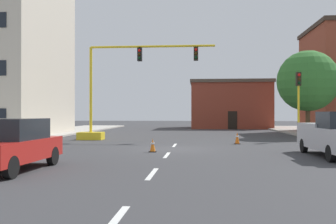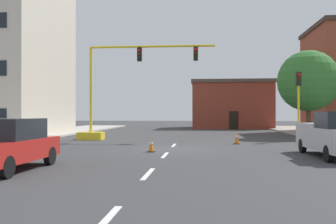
# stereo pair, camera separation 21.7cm
# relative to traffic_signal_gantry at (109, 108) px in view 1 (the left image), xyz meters

# --- Properties ---
(ground_plane) EXTENTS (160.00, 160.00, 0.00)m
(ground_plane) POSITION_rel_traffic_signal_gantry_xyz_m (5.11, -6.95, -2.29)
(ground_plane) COLOR #38383A
(sidewalk_left) EXTENTS (6.00, 56.00, 0.14)m
(sidewalk_left) POSITION_rel_traffic_signal_gantry_xyz_m (-7.57, 1.05, -2.22)
(sidewalk_left) COLOR #B2ADA3
(sidewalk_left) RESTS_ON ground_plane
(lane_stripe_seg_0) EXTENTS (0.16, 2.40, 0.01)m
(lane_stripe_seg_0) POSITION_rel_traffic_signal_gantry_xyz_m (5.11, -20.95, -2.29)
(lane_stripe_seg_0) COLOR silver
(lane_stripe_seg_0) RESTS_ON ground_plane
(lane_stripe_seg_1) EXTENTS (0.16, 2.40, 0.01)m
(lane_stripe_seg_1) POSITION_rel_traffic_signal_gantry_xyz_m (5.11, -15.45, -2.29)
(lane_stripe_seg_1) COLOR silver
(lane_stripe_seg_1) RESTS_ON ground_plane
(lane_stripe_seg_2) EXTENTS (0.16, 2.40, 0.01)m
(lane_stripe_seg_2) POSITION_rel_traffic_signal_gantry_xyz_m (5.11, -9.95, -2.29)
(lane_stripe_seg_2) COLOR silver
(lane_stripe_seg_2) RESTS_ON ground_plane
(lane_stripe_seg_3) EXTENTS (0.16, 2.40, 0.01)m
(lane_stripe_seg_3) POSITION_rel_traffic_signal_gantry_xyz_m (5.11, -4.45, -2.29)
(lane_stripe_seg_3) COLOR silver
(lane_stripe_seg_3) RESTS_ON ground_plane
(building_brick_center) EXTENTS (10.25, 9.25, 6.12)m
(building_brick_center) POSITION_rel_traffic_signal_gantry_xyz_m (10.57, 23.92, 0.78)
(building_brick_center) COLOR brown
(building_brick_center) RESTS_ON ground_plane
(traffic_signal_gantry) EXTENTS (9.91, 1.20, 6.83)m
(traffic_signal_gantry) POSITION_rel_traffic_signal_gantry_xyz_m (0.00, 0.00, 0.00)
(traffic_signal_gantry) COLOR yellow
(traffic_signal_gantry) RESTS_ON ground_plane
(traffic_light_pole_right) EXTENTS (0.32, 0.47, 4.80)m
(traffic_light_pole_right) POSITION_rel_traffic_signal_gantry_xyz_m (13.50, 0.01, 1.23)
(traffic_light_pole_right) COLOR yellow
(traffic_light_pole_right) RESTS_ON ground_plane
(tree_right_mid) EXTENTS (4.91, 4.91, 7.00)m
(tree_right_mid) POSITION_rel_traffic_signal_gantry_xyz_m (15.31, 4.34, 2.24)
(tree_right_mid) COLOR #4C3823
(tree_right_mid) RESTS_ON ground_plane
(sedan_red_near_left) EXTENTS (1.95, 4.54, 1.74)m
(sedan_red_near_left) POSITION_rel_traffic_signal_gantry_xyz_m (0.32, -15.18, -1.41)
(sedan_red_near_left) COLOR #B21E19
(sedan_red_near_left) RESTS_ON ground_plane
(traffic_cone_roadside_a) EXTENTS (0.36, 0.36, 0.76)m
(traffic_cone_roadside_a) POSITION_rel_traffic_signal_gantry_xyz_m (8.95, -3.20, -1.92)
(traffic_cone_roadside_a) COLOR black
(traffic_cone_roadside_a) RESTS_ON ground_plane
(traffic_cone_roadside_b) EXTENTS (0.36, 0.36, 0.67)m
(traffic_cone_roadside_b) POSITION_rel_traffic_signal_gantry_xyz_m (4.29, -8.60, -1.97)
(traffic_cone_roadside_b) COLOR black
(traffic_cone_roadside_b) RESTS_ON ground_plane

